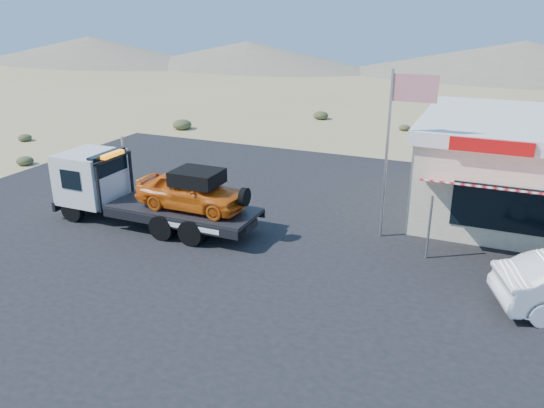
{
  "coord_description": "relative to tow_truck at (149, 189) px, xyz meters",
  "views": [
    {
      "loc": [
        8.08,
        -13.45,
        7.92
      ],
      "look_at": [
        1.28,
        2.37,
        1.5
      ],
      "focal_mm": 35.0,
      "sensor_mm": 36.0,
      "label": 1
    }
  ],
  "objects": [
    {
      "name": "distant_hills",
      "position": [
        -6.09,
        53.01,
        0.44
      ],
      "size": [
        126.0,
        48.0,
        4.2
      ],
      "color": "#726B59",
      "rests_on": "ground"
    },
    {
      "name": "ground",
      "position": [
        3.68,
        -2.13,
        -1.45
      ],
      "size": [
        120.0,
        120.0,
        0.0
      ],
      "primitive_type": "plane",
      "color": "#9D8759",
      "rests_on": "ground"
    },
    {
      "name": "asphalt_lot",
      "position": [
        5.68,
        0.87,
        -1.44
      ],
      "size": [
        32.0,
        24.0,
        0.02
      ],
      "primitive_type": "cube",
      "color": "black",
      "rests_on": "ground"
    },
    {
      "name": "desert_scrub",
      "position": [
        -8.43,
        7.71,
        -1.16
      ],
      "size": [
        24.72,
        34.36,
        0.7
      ],
      "color": "#353B20",
      "rests_on": "ground"
    },
    {
      "name": "tow_truck",
      "position": [
        0.0,
        0.0,
        0.0
      ],
      "size": [
        8.06,
        2.39,
        2.69
      ],
      "color": "black",
      "rests_on": "asphalt_lot"
    },
    {
      "name": "flagpole",
      "position": [
        8.62,
        2.37,
        2.31
      ],
      "size": [
        1.55,
        0.1,
        6.0
      ],
      "color": "#99999E",
      "rests_on": "asphalt_lot"
    }
  ]
}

